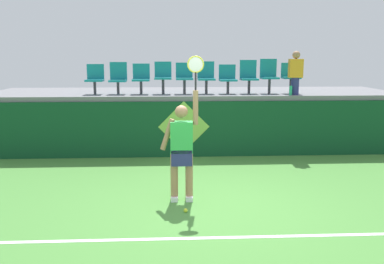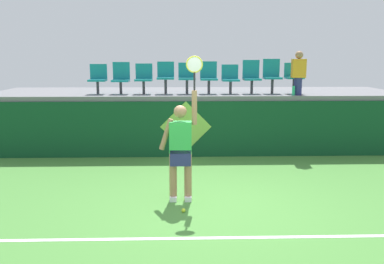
{
  "view_description": "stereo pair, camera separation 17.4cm",
  "coord_description": "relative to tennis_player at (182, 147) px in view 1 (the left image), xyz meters",
  "views": [
    {
      "loc": [
        -0.63,
        -6.56,
        2.5
      ],
      "look_at": [
        -0.23,
        1.24,
        1.04
      ],
      "focal_mm": 38.55,
      "sensor_mm": 36.0,
      "label": 1
    },
    {
      "loc": [
        -0.45,
        -6.57,
        2.5
      ],
      "look_at": [
        -0.23,
        1.24,
        1.04
      ],
      "focal_mm": 38.55,
      "sensor_mm": 36.0,
      "label": 2
    }
  ],
  "objects": [
    {
      "name": "stadium_chair_8",
      "position": [
        2.41,
        3.92,
        1.07
      ],
      "size": [
        0.44,
        0.42,
        0.9
      ],
      "color": "#38383D",
      "rests_on": "spectator_platform"
    },
    {
      "name": "tennis_player",
      "position": [
        0.0,
        0.0,
        0.0
      ],
      "size": [
        0.75,
        0.26,
        2.49
      ],
      "color": "white",
      "rests_on": "ground_plane"
    },
    {
      "name": "court_baseline_stripe",
      "position": [
        0.45,
        -1.56,
        -0.94
      ],
      "size": [
        9.99,
        0.08,
        0.01
      ],
      "primitive_type": "cube",
      "color": "white",
      "rests_on": "ground_plane"
    },
    {
      "name": "tennis_ball",
      "position": [
        0.04,
        -0.59,
        -0.91
      ],
      "size": [
        0.07,
        0.07,
        0.07
      ],
      "primitive_type": "sphere",
      "color": "#D1E533",
      "rests_on": "ground_plane"
    },
    {
      "name": "stadium_chair_0",
      "position": [
        -2.14,
        3.91,
        0.99
      ],
      "size": [
        0.44,
        0.42,
        0.77
      ],
      "color": "#38383D",
      "rests_on": "spectator_platform"
    },
    {
      "name": "water_bottle",
      "position": [
        2.84,
        3.36,
        0.69
      ],
      "size": [
        0.07,
        0.07,
        0.24
      ],
      "primitive_type": "cylinder",
      "color": "#26B272",
      "rests_on": "spectator_platform"
    },
    {
      "name": "stadium_chair_2",
      "position": [
        -0.95,
        3.91,
        1.0
      ],
      "size": [
        0.44,
        0.42,
        0.78
      ],
      "color": "#38383D",
      "rests_on": "spectator_platform"
    },
    {
      "name": "stadium_chair_7",
      "position": [
        1.87,
        3.92,
        1.04
      ],
      "size": [
        0.44,
        0.42,
        0.87
      ],
      "color": "#38383D",
      "rests_on": "spectator_platform"
    },
    {
      "name": "stadium_chair_4",
      "position": [
        0.17,
        3.91,
        1.02
      ],
      "size": [
        0.44,
        0.42,
        0.81
      ],
      "color": "#38383D",
      "rests_on": "spectator_platform"
    },
    {
      "name": "spectator_platform",
      "position": [
        0.45,
        4.67,
        0.51
      ],
      "size": [
        11.11,
        3.01,
        0.12
      ],
      "primitive_type": "cube",
      "color": "slate",
      "rests_on": "court_back_wall"
    },
    {
      "name": "spectator_0",
      "position": [
        2.98,
        3.46,
        1.14
      ],
      "size": [
        0.34,
        0.2,
        1.1
      ],
      "color": "navy",
      "rests_on": "spectator_platform"
    },
    {
      "name": "stadium_chair_9",
      "position": [
        2.98,
        3.91,
        1.03
      ],
      "size": [
        0.44,
        0.42,
        0.8
      ],
      "color": "#38383D",
      "rests_on": "spectator_platform"
    },
    {
      "name": "stadium_chair_1",
      "position": [
        -1.54,
        3.92,
        1.0
      ],
      "size": [
        0.44,
        0.42,
        0.82
      ],
      "color": "#38383D",
      "rests_on": "spectator_platform"
    },
    {
      "name": "wall_signage_mount",
      "position": [
        0.13,
        3.11,
        -0.94
      ],
      "size": [
        1.27,
        0.01,
        1.4
      ],
      "color": "#0F4223",
      "rests_on": "ground_plane"
    },
    {
      "name": "stadium_chair_3",
      "position": [
        -0.38,
        3.91,
        1.04
      ],
      "size": [
        0.44,
        0.42,
        0.83
      ],
      "color": "#38383D",
      "rests_on": "spectator_platform"
    },
    {
      "name": "court_back_wall",
      "position": [
        0.45,
        3.22,
        -0.25
      ],
      "size": [
        11.11,
        0.2,
        1.39
      ],
      "primitive_type": "cube",
      "color": "#0F4223",
      "rests_on": "ground_plane"
    },
    {
      "name": "stadium_chair_6",
      "position": [
        1.31,
        3.91,
        0.99
      ],
      "size": [
        0.44,
        0.42,
        0.75
      ],
      "color": "#38383D",
      "rests_on": "spectator_platform"
    },
    {
      "name": "stadium_chair_5",
      "position": [
        0.74,
        3.91,
        1.03
      ],
      "size": [
        0.44,
        0.42,
        0.84
      ],
      "color": "#38383D",
      "rests_on": "spectator_platform"
    },
    {
      "name": "ground_plane",
      "position": [
        0.45,
        -0.34,
        -0.94
      ],
      "size": [
        40.0,
        40.0,
        0.0
      ],
      "primitive_type": "plane",
      "color": "#478438"
    }
  ]
}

